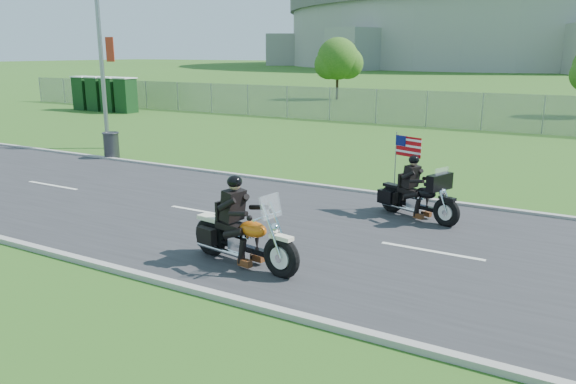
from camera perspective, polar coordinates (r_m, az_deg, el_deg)
The scene contains 15 objects.
ground at distance 13.77m, azimuth -1.85°, elevation -3.35°, with size 420.00×420.00×0.00m, color #30571B.
road at distance 13.77m, azimuth -1.85°, elevation -3.27°, with size 120.00×8.00×0.04m, color #28282B.
curb_north at distance 17.21m, azimuth 5.22°, elevation 0.34°, with size 120.00×0.18×0.12m, color #9E9B93.
curb_south at distance 10.73m, azimuth -13.38°, elevation -8.65°, with size 120.00×0.18×0.12m, color #9E9B93.
fence at distance 33.52m, azimuth 8.93°, elevation 8.60°, with size 60.00×0.03×2.00m, color gray.
stadium at distance 183.52m, azimuth 22.27°, elevation 16.71°, with size 140.40×140.40×29.20m.
streetlight at distance 25.72m, azimuth -18.36°, elevation 16.80°, with size 0.90×2.46×10.00m.
porta_toilet_a at distance 40.48m, azimuth -16.14°, elevation 9.36°, with size 1.10×1.10×2.30m, color #103313.
porta_toilet_b at distance 41.49m, azimuth -17.51°, elevation 9.37°, with size 1.10×1.10×2.30m, color #103313.
porta_toilet_c at distance 42.52m, azimuth -18.82°, elevation 9.37°, with size 1.10×1.10×2.30m, color #103313.
porta_toilet_d at distance 43.57m, azimuth -20.06°, elevation 9.37°, with size 1.10×1.10×2.30m, color #103313.
tree_fence_mid at distance 49.80m, azimuth 5.14°, elevation 13.12°, with size 3.96×3.69×5.30m.
motorcycle_lead at distance 11.05m, azimuth -4.66°, elevation -4.71°, with size 2.72×0.94×1.83m.
motorcycle_follow at distance 14.42m, azimuth 13.07°, elevation -0.62°, with size 2.33×1.20×2.02m.
trash_can at distance 23.17m, azimuth -17.50°, elevation 4.48°, with size 0.59×0.59×1.02m, color #3D3D42.
Camera 1 is at (6.91, -11.18, 4.14)m, focal length 35.00 mm.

